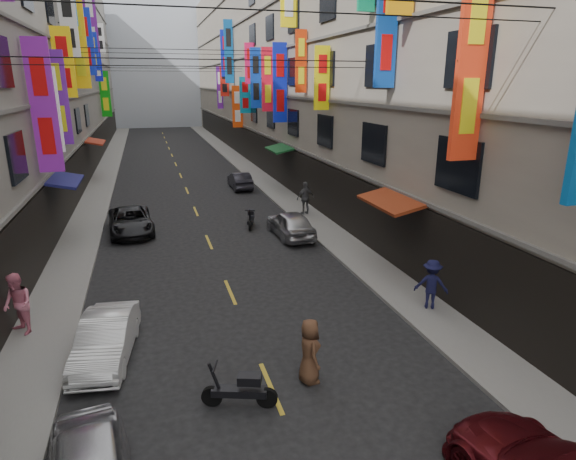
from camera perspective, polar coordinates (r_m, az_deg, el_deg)
sidewalk_left at (r=40.87m, az=-21.06°, el=5.69°), size 2.00×90.00×0.12m
sidewalk_right at (r=41.60m, az=-4.30°, el=6.96°), size 2.00×90.00×0.12m
building_row_right at (r=42.66m, az=3.78°, el=19.94°), size 10.14×90.00×19.00m
haze_block at (r=90.18m, az=-15.57°, el=18.82°), size 18.00×8.00×22.00m
shop_signage at (r=33.44m, az=-13.16°, el=19.90°), size 14.00×55.00×12.68m
street_awnings at (r=24.49m, az=-13.24°, el=6.45°), size 13.99×35.20×0.41m
overhead_cables at (r=28.22m, az=-11.92°, el=19.73°), size 14.00×38.04×1.24m
lane_markings at (r=37.87m, az=-12.28°, el=5.53°), size 0.12×80.20×0.01m
scooter_crossing at (r=11.90m, az=-5.64°, el=-18.35°), size 1.74×0.78×1.14m
scooter_far_right at (r=25.46m, az=-4.42°, el=1.34°), size 0.72×1.76×1.14m
car_left_mid at (r=14.40m, az=-20.76°, el=-11.94°), size 1.78×3.83×1.22m
car_left_far at (r=25.60m, az=-18.15°, el=1.03°), size 2.40×4.63×1.25m
car_right_mid at (r=23.70m, az=0.28°, el=0.75°), size 1.77×3.98×1.33m
car_right_far at (r=34.89m, az=-5.73°, el=5.86°), size 1.28×3.61×1.19m
pedestrian_lfar at (r=16.41m, az=-29.39°, el=-7.68°), size 1.06×1.11×1.89m
pedestrian_rnear at (r=16.64m, az=16.63°, el=-6.16°), size 1.22×1.05×1.69m
pedestrian_rfar at (r=27.36m, az=2.09°, el=3.82°), size 1.19×0.81×1.87m
pedestrian_crossing at (r=12.48m, az=2.56°, el=-14.14°), size 0.59×0.85×1.72m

